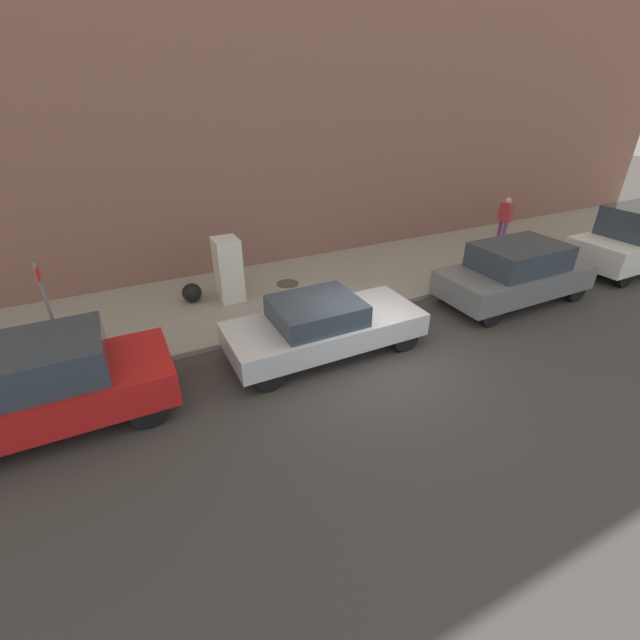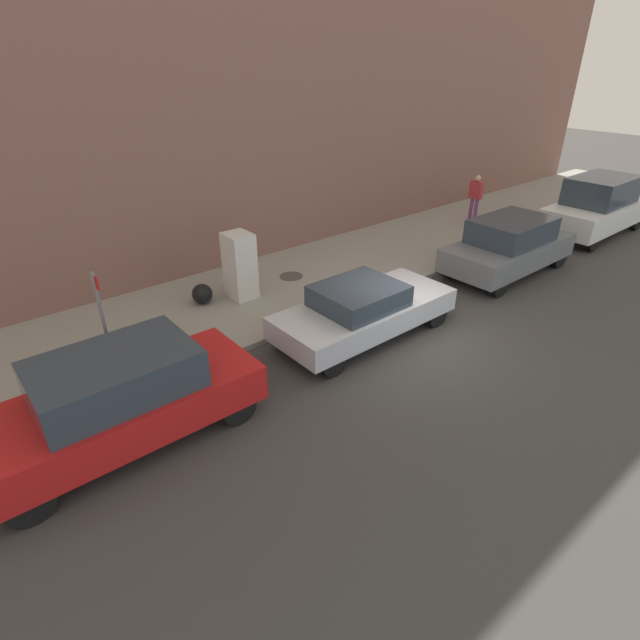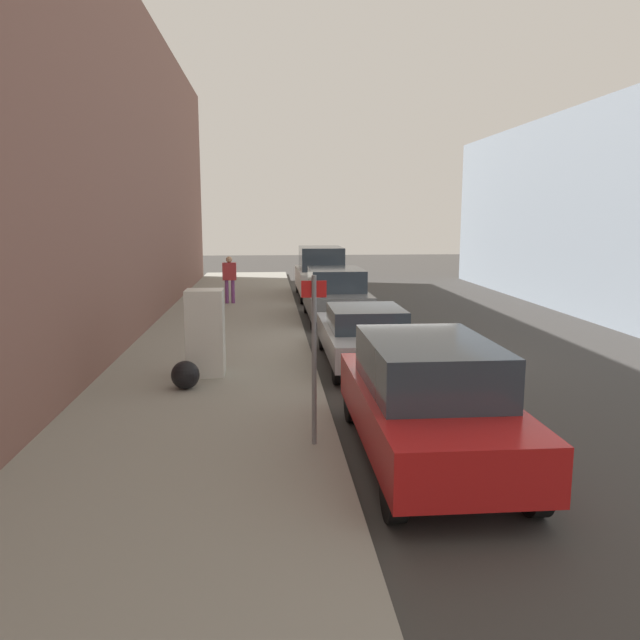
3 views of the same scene
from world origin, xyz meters
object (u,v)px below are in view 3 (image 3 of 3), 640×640
trash_bag (185,375)px  pedestrian_walking_far (230,276)px  parked_suv_gray (336,294)px  parked_van_white (321,273)px  parked_suv_red (428,398)px  parked_sedan_silver (365,334)px  street_sign_post (314,351)px  discarded_refrigerator (205,333)px

trash_bag → pedestrian_walking_far: 12.00m
parked_suv_gray → parked_van_white: parked_van_white is taller
trash_bag → parked_suv_red: (3.86, -3.54, 0.49)m
parked_suv_red → parked_suv_gray: bearing=90.0°
trash_bag → parked_van_white: bearing=74.9°
parked_sedan_silver → street_sign_post: bearing=-106.3°
trash_bag → parked_sedan_silver: size_ratio=0.12×
pedestrian_walking_far → parked_sedan_silver: pedestrian_walking_far is taller
trash_bag → parked_sedan_silver: bearing=30.3°
pedestrian_walking_far → parked_van_white: (3.70, 2.36, -0.12)m
parked_suv_red → parked_van_white: parked_van_white is taller
discarded_refrigerator → pedestrian_walking_far: bearing=90.8°
trash_bag → parked_sedan_silver: (3.86, 2.26, 0.31)m
parked_sedan_silver → discarded_refrigerator: bearing=-161.2°
pedestrian_walking_far → parked_suv_gray: pedestrian_walking_far is taller
street_sign_post → parked_suv_red: bearing=-13.9°
pedestrian_walking_far → parked_suv_gray: size_ratio=0.39×
street_sign_post → pedestrian_walking_far: 15.27m
trash_bag → parked_sedan_silver: parked_sedan_silver is taller
street_sign_post → trash_bag: 4.04m
parked_suv_gray → pedestrian_walking_far: bearing=136.5°
street_sign_post → parked_sedan_silver: street_sign_post is taller
trash_bag → discarded_refrigerator: bearing=73.8°
pedestrian_walking_far → parked_sedan_silver: size_ratio=0.39×
discarded_refrigerator → pedestrian_walking_far: discarded_refrigerator is taller
parked_sedan_silver → parked_van_white: (-0.00, 12.08, 0.35)m
pedestrian_walking_far → parked_suv_gray: bearing=117.1°
parked_sedan_silver → parked_suv_gray: 6.22m
discarded_refrigerator → parked_van_white: parked_van_white is taller
street_sign_post → parked_suv_red: street_sign_post is taller
street_sign_post → parked_sedan_silver: bearing=73.7°
parked_suv_red → parked_sedan_silver: (0.00, 5.80, -0.19)m
pedestrian_walking_far → parked_van_white: size_ratio=0.37×
discarded_refrigerator → parked_suv_red: discarded_refrigerator is taller
street_sign_post → parked_sedan_silver: (1.58, 5.40, -0.82)m
street_sign_post → pedestrian_walking_far: street_sign_post is taller
parked_van_white → parked_sedan_silver: bearing=-90.0°
parked_suv_gray → parked_sedan_silver: bearing=-90.0°
discarded_refrigerator → parked_suv_red: bearing=-52.2°
parked_suv_gray → trash_bag: bearing=-114.5°
street_sign_post → parked_suv_gray: street_sign_post is taller
parked_sedan_silver → parked_suv_gray: size_ratio=1.01×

